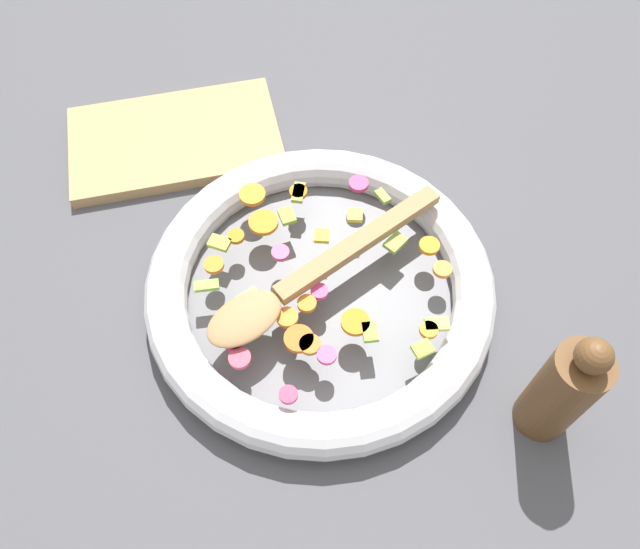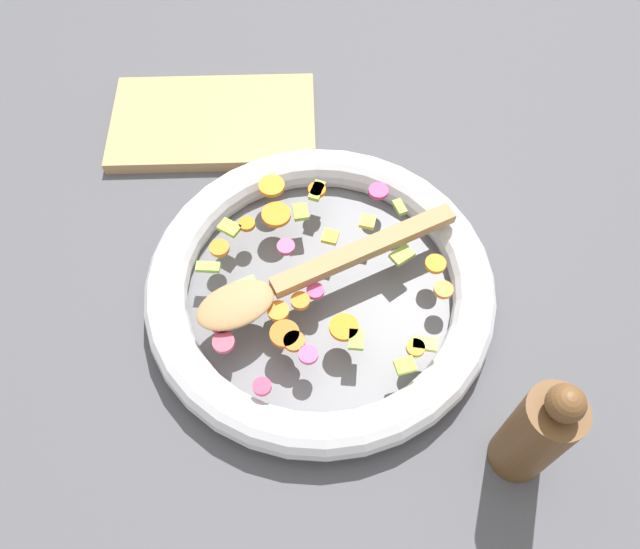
{
  "view_description": "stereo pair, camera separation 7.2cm",
  "coord_description": "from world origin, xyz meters",
  "px_view_note": "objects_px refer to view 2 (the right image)",
  "views": [
    {
      "loc": [
        0.08,
        0.36,
        0.66
      ],
      "look_at": [
        0.0,
        0.0,
        0.05
      ],
      "focal_mm": 35.0,
      "sensor_mm": 36.0,
      "label": 1
    },
    {
      "loc": [
        0.01,
        0.37,
        0.66
      ],
      "look_at": [
        0.0,
        0.0,
        0.05
      ],
      "focal_mm": 35.0,
      "sensor_mm": 36.0,
      "label": 2
    }
  ],
  "objects_px": {
    "wooden_spoon": "(303,276)",
    "pepper_mill": "(536,433)",
    "cutting_board": "(214,122)",
    "skillet": "(320,287)"
  },
  "relations": [
    {
      "from": "pepper_mill",
      "to": "cutting_board",
      "type": "relative_size",
      "value": 0.62
    },
    {
      "from": "pepper_mill",
      "to": "cutting_board",
      "type": "height_order",
      "value": "pepper_mill"
    },
    {
      "from": "skillet",
      "to": "cutting_board",
      "type": "height_order",
      "value": "skillet"
    },
    {
      "from": "pepper_mill",
      "to": "skillet",
      "type": "bearing_deg",
      "value": -45.22
    },
    {
      "from": "wooden_spoon",
      "to": "pepper_mill",
      "type": "xyz_separation_m",
      "value": [
        -0.22,
        0.19,
        0.02
      ]
    },
    {
      "from": "wooden_spoon",
      "to": "pepper_mill",
      "type": "relative_size",
      "value": 1.73
    },
    {
      "from": "pepper_mill",
      "to": "cutting_board",
      "type": "distance_m",
      "value": 0.6
    },
    {
      "from": "cutting_board",
      "to": "skillet",
      "type": "bearing_deg",
      "value": 116.66
    },
    {
      "from": "wooden_spoon",
      "to": "pepper_mill",
      "type": "distance_m",
      "value": 0.29
    },
    {
      "from": "skillet",
      "to": "cutting_board",
      "type": "distance_m",
      "value": 0.32
    }
  ]
}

